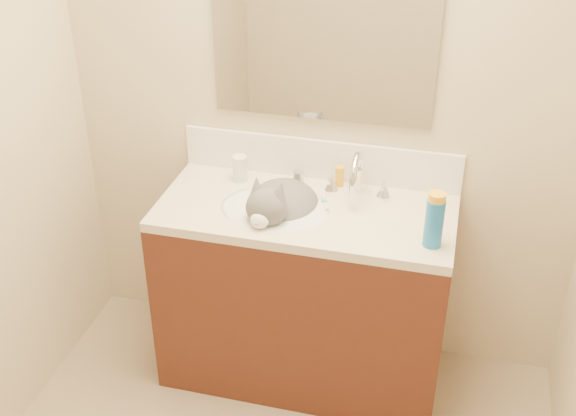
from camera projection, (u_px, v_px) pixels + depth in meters
The scene contains 16 objects.
room_shell at pixel (218, 185), 1.77m from camera, with size 2.24×2.54×2.52m.
vanity_cabinet at pixel (304, 297), 3.13m from camera, with size 1.20×0.55×0.82m, color #491F13.
counter_slab at pixel (305, 212), 2.91m from camera, with size 1.20×0.55×0.04m, color beige.
basin at pixel (275, 223), 2.94m from camera, with size 0.45×0.36×0.14m, color white.
faucet at pixel (356, 179), 2.93m from camera, with size 0.28×0.20×0.21m.
cat at pixel (280, 209), 2.94m from camera, with size 0.36×0.46×0.33m.
backsplash at pixel (320, 159), 3.08m from camera, with size 1.20×0.02×0.18m, color white.
mirror at pixel (323, 23), 2.77m from camera, with size 0.90×0.02×0.80m, color white.
pill_bottle at pixel (240, 168), 3.08m from camera, with size 0.06×0.06×0.11m, color silver.
pill_label at pixel (240, 171), 3.08m from camera, with size 0.06×0.06×0.04m, color orange.
silver_jar at pixel (298, 177), 3.07m from camera, with size 0.05×0.05×0.05m, color #B7B7BC.
amber_bottle at pixel (339, 176), 3.04m from camera, with size 0.04×0.04×0.09m, color gold.
toothbrush at pixel (325, 201), 2.94m from camera, with size 0.01×0.13×0.01m, color silver.
toothbrush_head at pixel (325, 201), 2.94m from camera, with size 0.02×0.03×0.02m, color #70B5EE.
spray_can at pixel (434, 223), 2.62m from camera, with size 0.07×0.07×0.19m, color blue.
spray_cap at pixel (437, 198), 2.57m from camera, with size 0.06×0.06×0.04m, color #FFB11A.
Camera 1 is at (0.55, -1.46, 2.34)m, focal length 45.00 mm.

